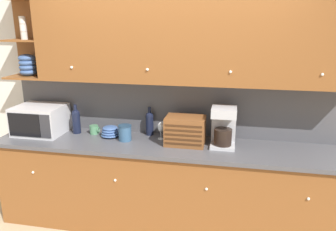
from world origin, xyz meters
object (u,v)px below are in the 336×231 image
object	(u,v)px
wine_glass	(161,128)
coffee_maker	(223,127)
mug	(94,130)
bread_box	(185,131)
wine_bottle	(150,122)
storage_canister	(125,133)
bowl_stack_on_counter	(110,132)
microwave	(40,120)
second_wine_bottle	(76,120)

from	to	relation	value
wine_glass	coffee_maker	xyz separation A→B (m)	(0.63, -0.08, 0.07)
mug	bread_box	world-z (taller)	bread_box
wine_bottle	coffee_maker	world-z (taller)	coffee_maker
wine_glass	coffee_maker	world-z (taller)	coffee_maker
storage_canister	bread_box	xyz separation A→B (m)	(0.62, 0.02, 0.06)
bowl_stack_on_counter	coffee_maker	size ratio (longest dim) A/B	0.49
storage_canister	wine_glass	world-z (taller)	wine_glass
microwave	wine_bottle	distance (m)	1.18
storage_canister	wine_bottle	size ratio (longest dim) A/B	0.53
bread_box	wine_glass	bearing A→B (deg)	160.30
wine_bottle	microwave	bearing A→B (deg)	-171.16
wine_bottle	bread_box	xyz separation A→B (m)	(0.41, -0.20, 0.00)
mug	storage_canister	world-z (taller)	storage_canister
storage_canister	wine_glass	distance (m)	0.37
storage_canister	coffee_maker	bearing A→B (deg)	1.94
bowl_stack_on_counter	wine_glass	size ratio (longest dim) A/B	1.06
wine_bottle	bowl_stack_on_counter	bearing A→B (deg)	-159.51
mug	wine_glass	size ratio (longest dim) A/B	0.57
mug	bowl_stack_on_counter	bearing A→B (deg)	-15.97
second_wine_bottle	bowl_stack_on_counter	xyz separation A→B (m)	(0.40, -0.05, -0.09)
coffee_maker	mug	bearing A→B (deg)	175.87
wine_bottle	mug	bearing A→B (deg)	-171.66
mug	wine_bottle	distance (m)	0.61
wine_glass	coffee_maker	bearing A→B (deg)	-7.01
bowl_stack_on_counter	wine_glass	bearing A→B (deg)	3.97
bowl_stack_on_counter	second_wine_bottle	bearing A→B (deg)	173.31
microwave	storage_canister	xyz separation A→B (m)	(0.97, -0.04, -0.07)
second_wine_bottle	bread_box	world-z (taller)	second_wine_bottle
microwave	coffee_maker	distance (m)	1.95
bowl_stack_on_counter	storage_canister	world-z (taller)	storage_canister
coffee_maker	bowl_stack_on_counter	bearing A→B (deg)	178.01
wine_glass	coffee_maker	size ratio (longest dim) A/B	0.46
second_wine_bottle	wine_bottle	distance (m)	0.80
storage_canister	wine_bottle	distance (m)	0.30
mug	wine_bottle	world-z (taller)	wine_bottle
microwave	bread_box	bearing A→B (deg)	-0.82
second_wine_bottle	microwave	bearing A→B (deg)	-167.54
second_wine_bottle	coffee_maker	xyz separation A→B (m)	(1.57, -0.09, 0.05)
bread_box	second_wine_bottle	bearing A→B (deg)	175.00
wine_bottle	wine_glass	world-z (taller)	wine_bottle
microwave	mug	bearing A→B (deg)	9.37
storage_canister	bread_box	bearing A→B (deg)	1.46
second_wine_bottle	storage_canister	size ratio (longest dim) A/B	1.98
mug	wine_glass	world-z (taller)	wine_glass
storage_canister	coffee_maker	size ratio (longest dim) A/B	0.41
second_wine_bottle	wine_bottle	size ratio (longest dim) A/B	1.04
wine_bottle	bread_box	bearing A→B (deg)	-26.33
mug	microwave	bearing A→B (deg)	-170.63
mug	bowl_stack_on_counter	xyz separation A→B (m)	(0.21, -0.06, 0.01)
wine_bottle	coffee_maker	bearing A→B (deg)	-13.46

